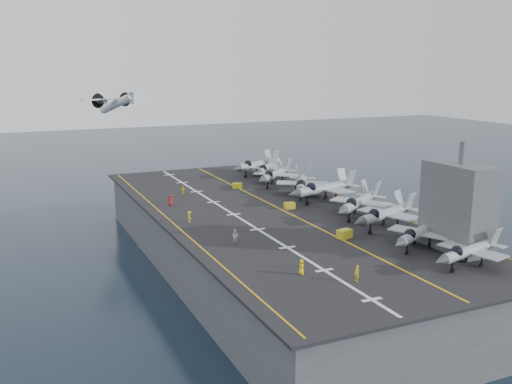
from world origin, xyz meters
name	(u,v)px	position (x,y,z in m)	size (l,w,h in m)	color
ground	(265,267)	(0.00, 0.00, 0.00)	(500.00, 500.00, 0.00)	#142135
hull	(265,240)	(0.00, 0.00, 5.00)	(36.00, 90.00, 10.00)	#56595E
flight_deck	(265,212)	(0.00, 0.00, 10.20)	(38.00, 92.00, 0.40)	black
foul_line	(281,209)	(3.00, 0.00, 10.42)	(0.35, 90.00, 0.02)	gold
landing_centerline	(234,214)	(-6.00, 0.00, 10.42)	(0.50, 90.00, 0.02)	silver
deck_edge_port	(171,221)	(-17.00, 0.00, 10.42)	(0.25, 90.00, 0.02)	gold
deck_edge_stbd	(354,201)	(18.50, 0.00, 10.42)	(0.25, 90.00, 0.02)	gold
island_superstructure	(459,196)	(15.00, -30.00, 17.90)	(5.00, 10.00, 15.00)	#56595E
fighter_jet_0	(469,250)	(11.31, -36.26, 12.62)	(14.49, 11.44, 4.43)	#969EA7
fighter_jet_1	(419,232)	(10.57, -27.56, 12.70)	(15.80, 13.92, 4.59)	#9FAAB1
fighter_jet_2	(386,213)	(12.26, -17.85, 12.95)	(17.19, 14.31, 5.10)	gray
fighter_jet_3	(359,201)	(12.65, -9.98, 13.03)	(18.23, 16.91, 5.27)	gray
fighter_jet_4	(325,187)	(12.99, 1.67, 13.17)	(18.09, 14.22, 5.55)	gray
fighter_jet_5	(302,183)	(11.57, 7.94, 13.02)	(16.43, 18.12, 5.24)	#90979F
fighter_jet_6	(275,174)	(11.26, 19.30, 12.89)	(17.09, 16.66, 4.98)	gray
fighter_jet_7	(266,167)	(13.26, 27.69, 12.76)	(15.66, 16.24, 4.72)	#99A0A8
fighter_jet_8	(257,164)	(12.68, 31.52, 13.02)	(17.97, 15.71, 5.23)	#8B949B
tow_cart_a	(344,234)	(3.77, -19.42, 11.04)	(2.41, 1.85, 1.29)	gold
tow_cart_b	(290,206)	(4.65, -0.24, 10.96)	(1.99, 1.42, 1.12)	gold
tow_cart_c	(237,186)	(2.73, 19.57, 10.95)	(2.03, 1.51, 1.11)	gold
crew_0	(301,267)	(-9.27, -30.03, 11.35)	(0.87, 1.22, 1.91)	yellow
crew_2	(236,236)	(-11.78, -15.03, 11.41)	(1.45, 1.29, 2.01)	silver
crew_3	(189,217)	(-14.40, -1.65, 11.32)	(0.74, 1.10, 1.84)	yellow
crew_4	(183,190)	(-9.42, 18.36, 11.31)	(1.11, 0.75, 1.82)	yellow
crew_5	(170,200)	(-14.00, 10.90, 11.39)	(1.42, 1.33, 1.98)	#B21919
crew_6	(357,274)	(-4.48, -34.83, 11.38)	(0.96, 1.29, 1.96)	yellow
transport_plane	(117,103)	(-13.31, 60.81, 25.97)	(24.45, 21.35, 4.83)	white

